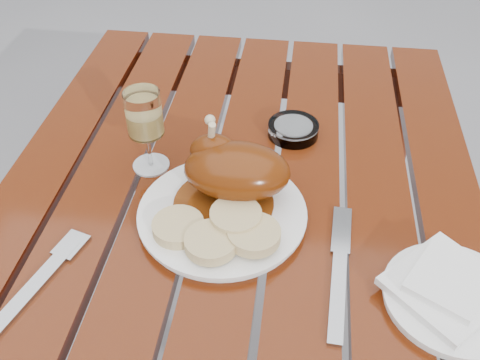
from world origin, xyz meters
name	(u,v)px	position (x,y,z in m)	size (l,w,h in m)	color
table	(235,343)	(0.00, 0.00, 0.38)	(0.80, 1.20, 0.75)	#66280C
dinner_plate	(222,214)	(-0.02, -0.01, 0.76)	(0.26, 0.26, 0.02)	white
roast_duck	(233,170)	(0.00, 0.04, 0.81)	(0.18, 0.16, 0.12)	#612A0B
bread_dumplings	(220,230)	(-0.01, -0.07, 0.78)	(0.19, 0.13, 0.03)	tan
wine_glass	(146,131)	(-0.16, 0.10, 0.82)	(0.06, 0.06, 0.15)	#D6B761
side_plate	(453,299)	(0.32, -0.13, 0.76)	(0.19, 0.19, 0.02)	white
napkin	(447,286)	(0.31, -0.12, 0.77)	(0.14, 0.13, 0.01)	white
ashtray	(293,129)	(0.08, 0.22, 0.76)	(0.09, 0.09, 0.02)	#B2B7BC
fork	(34,287)	(-0.25, -0.18, 0.75)	(0.02, 0.18, 0.01)	gray
knife	(339,279)	(0.16, -0.11, 0.75)	(0.02, 0.21, 0.01)	gray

